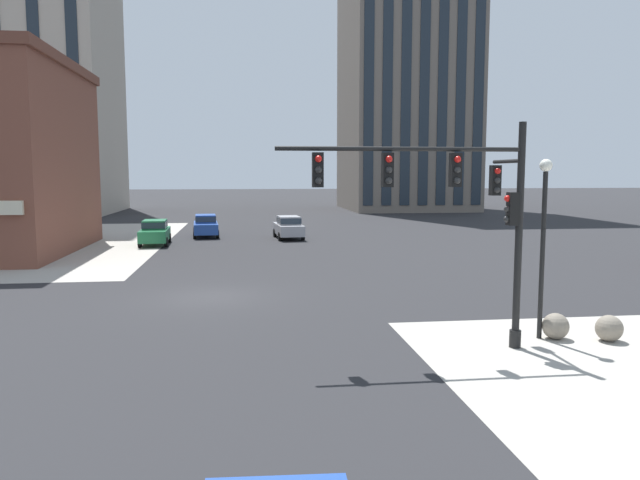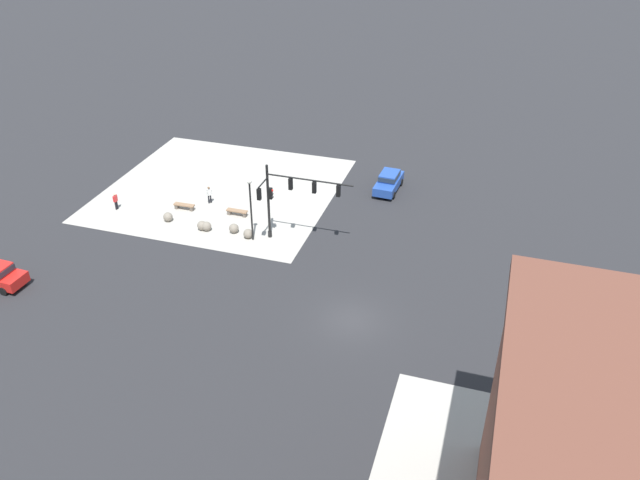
% 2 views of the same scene
% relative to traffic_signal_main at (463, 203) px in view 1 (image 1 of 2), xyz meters
% --- Properties ---
extents(ground_plane, '(320.00, 320.00, 0.00)m').
position_rel_traffic_signal_main_xyz_m(ground_plane, '(-7.34, 7.95, -4.06)').
color(ground_plane, '#262628').
extents(traffic_signal_main, '(6.83, 2.09, 6.23)m').
position_rel_traffic_signal_main_xyz_m(traffic_signal_main, '(0.00, 0.00, 0.00)').
color(traffic_signal_main, black).
rests_on(traffic_signal_main, ground).
extents(bollard_sphere_curb_a, '(0.77, 0.77, 0.77)m').
position_rel_traffic_signal_main_xyz_m(bollard_sphere_curb_a, '(3.10, 0.50, -3.67)').
color(bollard_sphere_curb_a, gray).
rests_on(bollard_sphere_curb_a, ground).
extents(bollard_sphere_curb_b, '(0.77, 0.77, 0.77)m').
position_rel_traffic_signal_main_xyz_m(bollard_sphere_curb_b, '(4.52, 0.08, -3.67)').
color(bollard_sphere_curb_b, gray).
rests_on(bollard_sphere_curb_b, ground).
extents(street_lamp_corner_near, '(0.36, 0.36, 5.26)m').
position_rel_traffic_signal_main_xyz_m(street_lamp_corner_near, '(2.66, 0.62, -0.75)').
color(street_lamp_corner_near, black).
rests_on(street_lamp_corner_near, ground).
extents(car_main_northbound_near, '(2.03, 4.47, 1.68)m').
position_rel_traffic_signal_main_xyz_m(car_main_northbound_near, '(-11.95, 26.06, -3.14)').
color(car_main_northbound_near, '#1E6B3D').
rests_on(car_main_northbound_near, ground).
extents(car_main_southbound_far, '(2.14, 4.52, 1.68)m').
position_rel_traffic_signal_main_xyz_m(car_main_southbound_far, '(-8.85, 30.96, -3.14)').
color(car_main_southbound_far, '#23479E').
rests_on(car_main_southbound_far, ground).
extents(car_cross_eastbound, '(2.16, 4.53, 1.68)m').
position_rel_traffic_signal_main_xyz_m(car_cross_eastbound, '(-2.67, 28.74, -3.14)').
color(car_cross_eastbound, '#99999E').
rests_on(car_cross_eastbound, ground).
extents(residential_tower_skyline_right, '(15.99, 17.49, 49.08)m').
position_rel_traffic_signal_main_xyz_m(residential_tower_skyline_right, '(15.51, 63.98, 20.51)').
color(residential_tower_skyline_right, '#70665B').
rests_on(residential_tower_skyline_right, ground).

